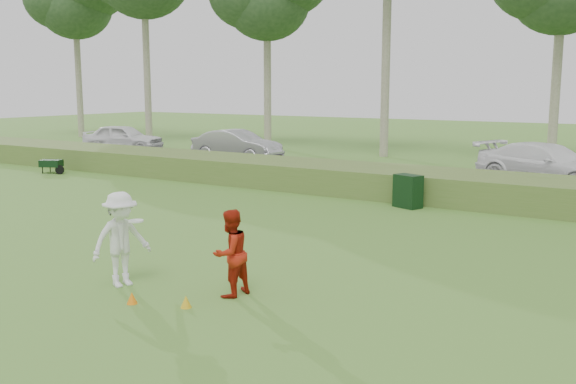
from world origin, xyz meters
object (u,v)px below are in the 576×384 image
Objects in this scene: utility_cabinet at (408,191)px; car_left at (123,138)px; cone_yellow at (186,302)px; car_right at (547,165)px; player_white at (121,239)px; player_red at (230,253)px; car_mid at (237,145)px; cone_orange at (132,298)px.

car_left is (-19.60, 7.11, 0.31)m from utility_cabinet.
utility_cabinet is at bearing 91.25° from cone_yellow.
utility_cabinet is 0.19× the size of car_right.
utility_cabinet is at bearing -128.37° from car_left.
player_red is at bearing -56.06° from player_white.
player_red is 0.29× the size of car_right.
car_right is at bearing -92.08° from car_mid.
car_mid is 14.33m from car_right.
car_mid is at bearing 121.66° from cone_orange.
car_right is at bearing 78.54° from cone_orange.
car_left reaches higher than cone_orange.
player_white is 10.25m from utility_cabinet.
car_mid is at bearing 47.91° from player_white.
player_white is at bearing -65.85° from player_red.
cone_yellow reaches higher than cone_orange.
player_white is 1.14× the size of player_red.
cone_orange is 0.05× the size of car_left.
car_mid is (-12.01, 16.35, 0.03)m from player_red.
car_mid is at bearing 170.26° from utility_cabinet.
cone_yellow is (1.79, -0.29, -0.78)m from player_white.
player_red reaches higher than cone_yellow.
player_white is at bearing -150.08° from car_mid.
car_mid is (-9.96, 16.95, -0.07)m from player_white.
cone_orange is 20.67m from car_mid.
cone_orange is 0.20× the size of utility_cabinet.
car_right reaches higher than player_red.
car_left reaches higher than utility_cabinet.
player_white is 1.33m from cone_orange.
car_left is at bearing 136.64° from cone_orange.
player_red reaches higher than cone_orange.
player_white is 8.74× the size of cone_orange.
cone_orange is at bearing -159.60° from cone_yellow.
player_white reaches higher than car_left.
cone_yellow is at bearing -81.75° from player_white.
cone_yellow is 26.47m from car_left.
player_red is at bearing -148.04° from car_left.
car_left reaches higher than car_mid.
cone_yellow is 17.07m from car_right.
car_right is at bearing 179.42° from player_red.
car_right is (4.36, 16.57, -0.05)m from player_white.
player_red is 9.53m from utility_cabinet.
car_mid is (-10.84, 17.58, 0.71)m from cone_orange.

